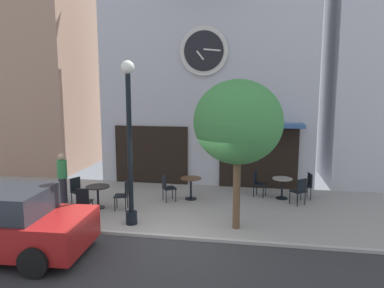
# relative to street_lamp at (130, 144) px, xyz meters

# --- Properties ---
(ground_plane) EXTENTS (27.62, 11.19, 0.13)m
(ground_plane) POSITION_rel_street_lamp_xyz_m (1.52, -1.08, -2.33)
(ground_plane) COLOR gray
(clock_building) EXTENTS (8.44, 3.82, 10.21)m
(clock_building) POSITION_rel_street_lamp_xyz_m (1.42, 5.76, 2.98)
(clock_building) COLOR #B2B2BC
(clock_building) RESTS_ON ground_plane
(neighbor_building_left) EXTENTS (5.47, 4.75, 15.18)m
(neighbor_building_left) POSITION_rel_street_lamp_xyz_m (-7.28, 6.88, 5.29)
(neighbor_building_left) COLOR #9E7A66
(neighbor_building_left) RESTS_ON ground_plane
(street_lamp) EXTENTS (0.36, 0.36, 4.54)m
(street_lamp) POSITION_rel_street_lamp_xyz_m (0.00, 0.00, 0.00)
(street_lamp) COLOR black
(street_lamp) RESTS_ON ground_plane
(street_tree) EXTENTS (2.36, 2.13, 4.05)m
(street_tree) POSITION_rel_street_lamp_xyz_m (2.93, 0.20, 0.61)
(street_tree) COLOR brown
(street_tree) RESTS_ON ground_plane
(cafe_table_near_door) EXTENTS (0.75, 0.75, 0.72)m
(cafe_table_near_door) POSITION_rel_street_lamp_xyz_m (-1.51, 1.14, -1.78)
(cafe_table_near_door) COLOR black
(cafe_table_near_door) RESTS_ON ground_plane
(cafe_table_near_curb) EXTENTS (0.71, 0.71, 0.76)m
(cafe_table_near_curb) POSITION_rel_street_lamp_xyz_m (1.25, 2.57, -1.77)
(cafe_table_near_curb) COLOR black
(cafe_table_near_curb) RESTS_ON ground_plane
(cafe_table_leftmost) EXTENTS (0.68, 0.68, 0.73)m
(cafe_table_leftmost) POSITION_rel_street_lamp_xyz_m (4.35, 3.16, -1.80)
(cafe_table_leftmost) COLOR black
(cafe_table_leftmost) RESTS_ON ground_plane
(cafe_chair_corner) EXTENTS (0.46, 0.46, 0.90)m
(cafe_chair_corner) POSITION_rel_street_lamp_xyz_m (-0.65, 1.14, -1.77)
(cafe_chair_corner) COLOR black
(cafe_chair_corner) RESTS_ON ground_plane
(cafe_chair_mid_row) EXTENTS (0.50, 0.50, 0.90)m
(cafe_chair_mid_row) POSITION_rel_street_lamp_xyz_m (3.52, 3.32, -1.77)
(cafe_chair_mid_row) COLOR black
(cafe_chair_mid_row) RESTS_ON ground_plane
(cafe_chair_right_end) EXTENTS (0.55, 0.55, 0.90)m
(cafe_chair_right_end) POSITION_rel_street_lamp_xyz_m (0.49, 2.20, -1.77)
(cafe_chair_right_end) COLOR black
(cafe_chair_right_end) RESTS_ON ground_plane
(cafe_chair_facing_street) EXTENTS (0.48, 0.48, 0.90)m
(cafe_chair_facing_street) POSITION_rel_street_lamp_xyz_m (5.18, 3.28, -1.77)
(cafe_chair_facing_street) COLOR black
(cafe_chair_facing_street) RESTS_ON ground_plane
(cafe_chair_by_entrance) EXTENTS (0.53, 0.53, 0.90)m
(cafe_chair_by_entrance) POSITION_rel_street_lamp_xyz_m (-2.31, 1.33, -1.77)
(cafe_chair_by_entrance) COLOR black
(cafe_chair_by_entrance) RESTS_ON ground_plane
(cafe_chair_facing_wall) EXTENTS (0.56, 0.56, 0.90)m
(cafe_chair_facing_wall) POSITION_rel_street_lamp_xyz_m (4.86, 2.53, -1.77)
(cafe_chair_facing_wall) COLOR black
(cafe_chair_facing_wall) RESTS_ON ground_plane
(cafe_chair_near_tree) EXTENTS (0.44, 0.44, 0.90)m
(cafe_chair_near_tree) POSITION_rel_street_lamp_xyz_m (-1.57, 0.30, -1.77)
(cafe_chair_near_tree) COLOR black
(cafe_chair_near_tree) RESTS_ON ground_plane
(pedestrian_green) EXTENTS (0.33, 0.33, 1.67)m
(pedestrian_green) POSITION_rel_street_lamp_xyz_m (-2.88, 1.46, -1.44)
(pedestrian_green) COLOR #2D2D38
(pedestrian_green) RESTS_ON ground_plane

